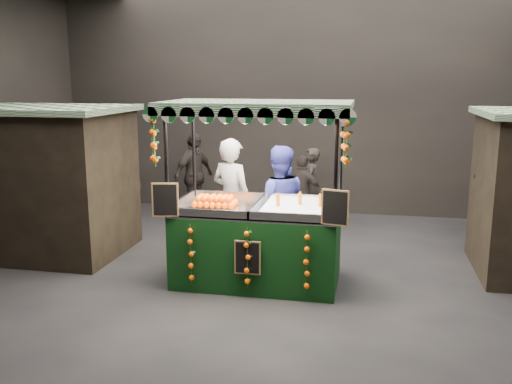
# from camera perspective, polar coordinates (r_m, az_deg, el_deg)

# --- Properties ---
(ground) EXTENTS (12.00, 12.00, 0.00)m
(ground) POSITION_cam_1_polar(r_m,az_deg,el_deg) (8.43, 2.30, -9.88)
(ground) COLOR black
(ground) RESTS_ON ground
(market_hall) EXTENTS (12.10, 10.10, 5.05)m
(market_hall) POSITION_cam_1_polar(r_m,az_deg,el_deg) (7.85, 2.51, 13.74)
(market_hall) COLOR black
(market_hall) RESTS_ON ground
(neighbour_stall_left) EXTENTS (3.00, 2.20, 2.60)m
(neighbour_stall_left) POSITION_cam_1_polar(r_m,az_deg,el_deg) (10.56, -20.94, 1.15)
(neighbour_stall_left) COLOR black
(neighbour_stall_left) RESTS_ON ground
(juice_stall) EXTENTS (2.84, 1.67, 2.75)m
(juice_stall) POSITION_cam_1_polar(r_m,az_deg,el_deg) (8.44, 0.20, -3.77)
(juice_stall) COLOR black
(juice_stall) RESTS_ON ground
(vendor_grey) EXTENTS (0.90, 0.76, 2.10)m
(vendor_grey) POSITION_cam_1_polar(r_m,az_deg,el_deg) (9.47, -2.49, -0.81)
(vendor_grey) COLOR gray
(vendor_grey) RESTS_ON ground
(vendor_blue) EXTENTS (1.09, 0.91, 2.00)m
(vendor_blue) POSITION_cam_1_polar(r_m,az_deg,el_deg) (9.31, 2.31, -1.36)
(vendor_blue) COLOR navy
(vendor_blue) RESTS_ON ground
(shopper_0) EXTENTS (0.65, 0.44, 1.71)m
(shopper_0) POSITION_cam_1_polar(r_m,az_deg,el_deg) (12.42, -13.50, 0.97)
(shopper_0) COLOR black
(shopper_0) RESTS_ON ground
(shopper_2) EXTENTS (0.98, 0.62, 1.55)m
(shopper_2) POSITION_cam_1_polar(r_m,az_deg,el_deg) (11.41, 4.77, -0.11)
(shopper_2) COLOR #2D2624
(shopper_2) RESTS_ON ground
(shopper_3) EXTENTS (1.14, 1.18, 1.61)m
(shopper_3) POSITION_cam_1_polar(r_m,az_deg,el_deg) (11.13, 22.74, -1.13)
(shopper_3) COLOR black
(shopper_3) RESTS_ON ground
(shopper_4) EXTENTS (0.98, 0.86, 1.69)m
(shopper_4) POSITION_cam_1_polar(r_m,az_deg,el_deg) (12.92, -13.40, 1.34)
(shopper_4) COLOR black
(shopper_4) RESTS_ON ground
(shopper_5) EXTENTS (0.83, 1.82, 1.89)m
(shopper_5) POSITION_cam_1_polar(r_m,az_deg,el_deg) (10.28, 22.57, -1.31)
(shopper_5) COLOR black
(shopper_5) RESTS_ON ground
(shopper_6) EXTENTS (0.42, 0.61, 1.63)m
(shopper_6) POSITION_cam_1_polar(r_m,az_deg,el_deg) (11.92, 5.57, 0.60)
(shopper_6) COLOR #2B2623
(shopper_6) RESTS_ON ground
(shopper_7) EXTENTS (0.92, 1.20, 1.90)m
(shopper_7) POSITION_cam_1_polar(r_m,az_deg,el_deg) (12.45, -6.35, 1.67)
(shopper_7) COLOR #2D2724
(shopper_7) RESTS_ON ground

